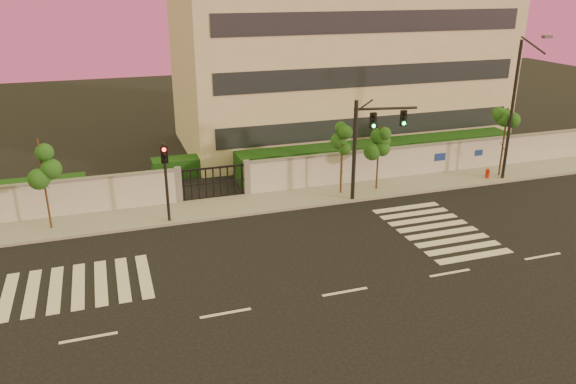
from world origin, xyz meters
name	(u,v)px	position (x,y,z in m)	size (l,w,h in m)	color
ground	(345,292)	(0.00, 0.00, 0.00)	(120.00, 120.00, 0.00)	black
sidewalk	(271,201)	(0.00, 10.50, 0.07)	(60.00, 3.00, 0.15)	gray
perimeter_wall	(265,177)	(0.10, 12.00, 1.07)	(60.00, 0.36, 2.20)	#ACAFB4
hedge_row	(269,166)	(1.17, 14.74, 0.82)	(41.00, 4.25, 1.80)	#0F3410
institutional_building	(339,62)	(9.00, 21.99, 6.16)	(24.40, 12.40, 12.25)	beige
road_markings	(280,257)	(-1.58, 3.76, 0.01)	(57.00, 7.62, 0.02)	silver
street_tree_c	(42,164)	(-11.75, 10.39, 3.56)	(1.30, 1.03, 4.84)	#382314
street_tree_d	(342,144)	(4.35, 10.41, 3.16)	(1.41, 1.12, 4.29)	#382314
street_tree_e	(379,144)	(6.68, 10.36, 2.95)	(1.34, 1.07, 4.00)	#382314
street_tree_f	(506,127)	(15.41, 10.09, 3.37)	(1.44, 1.15, 4.58)	#382314
traffic_signal_main	(367,138)	(5.30, 9.21, 3.73)	(3.71, 0.84, 5.89)	black
traffic_signal_secondary	(166,173)	(-5.92, 9.40, 2.77)	(0.34, 0.33, 4.36)	black
streetlight_east	(515,104)	(15.23, 9.33, 4.96)	(0.55, 2.21, 9.17)	black
fire_hydrant	(487,174)	(14.30, 9.83, 0.40)	(0.31, 0.30, 0.80)	#AC210B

